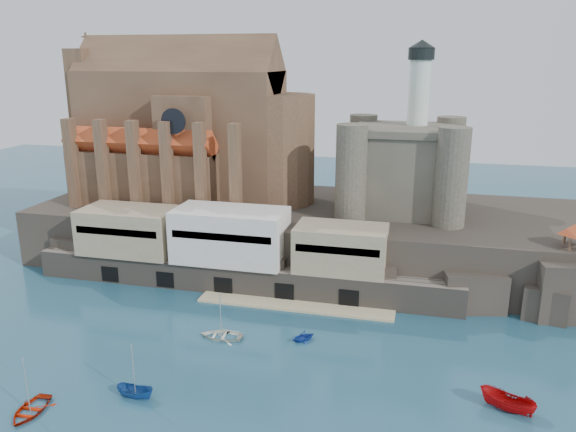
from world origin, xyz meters
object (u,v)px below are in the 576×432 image
(church, at_px, (191,135))
(boat_2, at_px, (136,396))
(castle_keep, at_px, (403,164))
(boat_0, at_px, (30,412))

(church, height_order, boat_2, church)
(church, height_order, castle_keep, church)
(castle_keep, bearing_deg, boat_2, -117.31)
(boat_0, height_order, boat_2, boat_0)
(boat_0, bearing_deg, castle_keep, 54.27)
(boat_2, bearing_deg, boat_0, 123.07)
(church, height_order, boat_0, church)
(castle_keep, bearing_deg, boat_0, -122.52)
(church, bearing_deg, boat_2, -74.35)
(castle_keep, xyz_separation_m, boat_2, (-25.92, -50.21, -18.31))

